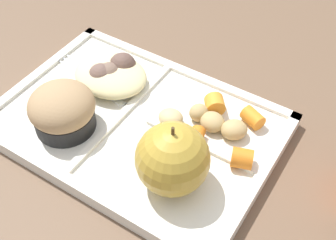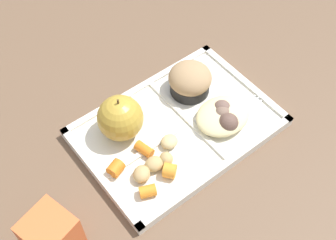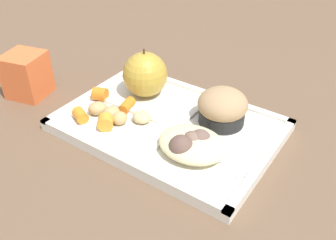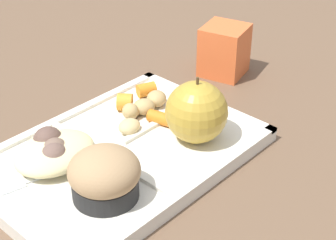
{
  "view_description": "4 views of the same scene",
  "coord_description": "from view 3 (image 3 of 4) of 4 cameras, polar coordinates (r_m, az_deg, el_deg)",
  "views": [
    {
      "loc": [
        -0.24,
        0.3,
        0.44
      ],
      "look_at": [
        -0.04,
        -0.02,
        0.03
      ],
      "focal_mm": 46.65,
      "sensor_mm": 36.0,
      "label": 1
    },
    {
      "loc": [
        -0.32,
        -0.37,
        0.7
      ],
      "look_at": [
        -0.02,
        0.01,
        0.04
      ],
      "focal_mm": 47.67,
      "sensor_mm": 36.0,
      "label": 2
    },
    {
      "loc": [
        0.29,
        -0.43,
        0.39
      ],
      "look_at": [
        0.01,
        -0.02,
        0.04
      ],
      "focal_mm": 39.65,
      "sensor_mm": 36.0,
      "label": 3
    },
    {
      "loc": [
        0.38,
        0.43,
        0.42
      ],
      "look_at": [
        -0.05,
        0.04,
        0.06
      ],
      "focal_mm": 56.71,
      "sensor_mm": 36.0,
      "label": 4
    }
  ],
  "objects": [
    {
      "name": "carrot_slice_small",
      "position": [
        0.7,
        -10.39,
        3.95
      ],
      "size": [
        0.03,
        0.03,
        0.02
      ],
      "primitive_type": "cylinder",
      "rotation": [
        0.0,
        1.57,
        3.48
      ],
      "color": "orange",
      "rests_on": "lunch_tray"
    },
    {
      "name": "potato_chunk_small",
      "position": [
        0.65,
        -8.68,
        1.07
      ],
      "size": [
        0.04,
        0.04,
        0.02
      ],
      "primitive_type": "ellipsoid",
      "rotation": [
        0.0,
        0.0,
        5.96
      ],
      "color": "tan",
      "rests_on": "lunch_tray"
    },
    {
      "name": "potato_chunk_golden",
      "position": [
        0.66,
        -10.72,
        1.79
      ],
      "size": [
        0.05,
        0.04,
        0.02
      ],
      "primitive_type": "ellipsoid",
      "rotation": [
        0.0,
        0.0,
        3.86
      ],
      "color": "tan",
      "rests_on": "lunch_tray"
    },
    {
      "name": "green_apple",
      "position": [
        0.7,
        -3.56,
        6.99
      ],
      "size": [
        0.08,
        0.08,
        0.09
      ],
      "color": "#B79333",
      "rests_on": "lunch_tray"
    },
    {
      "name": "plastic_fork",
      "position": [
        0.57,
        7.58,
        -5.8
      ],
      "size": [
        0.15,
        0.05,
        0.0
      ],
      "color": "white",
      "rests_on": "lunch_tray"
    },
    {
      "name": "milk_carton",
      "position": [
        0.77,
        -20.9,
        6.5
      ],
      "size": [
        0.09,
        0.09,
        0.09
      ],
      "primitive_type": "cube",
      "rotation": [
        0.0,
        0.0,
        0.25
      ],
      "color": "orange",
      "rests_on": "ground"
    },
    {
      "name": "ground",
      "position": [
        0.65,
        0.05,
        -1.5
      ],
      "size": [
        6.0,
        6.0,
        0.0
      ],
      "primitive_type": "plane",
      "color": "brown"
    },
    {
      "name": "carrot_slice_center",
      "position": [
        0.65,
        -13.33,
        0.71
      ],
      "size": [
        0.03,
        0.03,
        0.02
      ],
      "primitive_type": "cylinder",
      "rotation": [
        0.0,
        1.57,
        5.87
      ],
      "color": "orange",
      "rests_on": "lunch_tray"
    },
    {
      "name": "potato_chunk_wedge",
      "position": [
        0.64,
        -4.05,
        0.44
      ],
      "size": [
        0.04,
        0.03,
        0.02
      ],
      "primitive_type": "ellipsoid",
      "rotation": [
        0.0,
        0.0,
        1.68
      ],
      "color": "tan",
      "rests_on": "lunch_tray"
    },
    {
      "name": "meatball_center",
      "position": [
        0.55,
        2.04,
        -4.24
      ],
      "size": [
        0.04,
        0.04,
        0.04
      ],
      "primitive_type": "sphere",
      "color": "brown",
      "rests_on": "lunch_tray"
    },
    {
      "name": "bran_muffin",
      "position": [
        0.63,
        8.35,
        1.91
      ],
      "size": [
        0.08,
        0.08,
        0.06
      ],
      "color": "black",
      "rests_on": "lunch_tray"
    },
    {
      "name": "carrot_slice_tilted",
      "position": [
        0.62,
        -9.58,
        -0.32
      ],
      "size": [
        0.03,
        0.03,
        0.03
      ],
      "primitive_type": "cylinder",
      "rotation": [
        0.0,
        1.57,
        2.24
      ],
      "color": "orange",
      "rests_on": "lunch_tray"
    },
    {
      "name": "meatball_side",
      "position": [
        0.56,
        1.97,
        -4.37
      ],
      "size": [
        0.03,
        0.03,
        0.03
      ],
      "primitive_type": "sphere",
      "color": "brown",
      "rests_on": "lunch_tray"
    },
    {
      "name": "meatball_front",
      "position": [
        0.57,
        3.78,
        -3.41
      ],
      "size": [
        0.04,
        0.04,
        0.04
      ],
      "primitive_type": "sphere",
      "color": "#755B4C",
      "rests_on": "lunch_tray"
    },
    {
      "name": "lunch_tray",
      "position": [
        0.64,
        0.02,
        -0.9
      ],
      "size": [
        0.36,
        0.25,
        0.02
      ],
      "color": "silver",
      "rests_on": "ground"
    },
    {
      "name": "meatball_back",
      "position": [
        0.57,
        4.95,
        -3.18
      ],
      "size": [
        0.04,
        0.04,
        0.04
      ],
      "primitive_type": "sphere",
      "color": "brown",
      "rests_on": "lunch_tray"
    },
    {
      "name": "potato_chunk_browned",
      "position": [
        0.63,
        -7.43,
        0.27
      ],
      "size": [
        0.03,
        0.03,
        0.02
      ],
      "primitive_type": "ellipsoid",
      "rotation": [
        0.0,
        0.0,
        5.89
      ],
      "color": "tan",
      "rests_on": "lunch_tray"
    },
    {
      "name": "egg_noodle_pile",
      "position": [
        0.57,
        3.71,
        -3.71
      ],
      "size": [
        0.11,
        0.09,
        0.03
      ],
      "primitive_type": "ellipsoid",
      "color": "beige",
      "rests_on": "lunch_tray"
    },
    {
      "name": "carrot_slice_diagonal",
      "position": [
        0.67,
        -6.32,
        2.27
      ],
      "size": [
        0.03,
        0.04,
        0.02
      ],
      "primitive_type": "cylinder",
      "rotation": [
        0.0,
        1.57,
        4.95
      ],
      "color": "orange",
      "rests_on": "lunch_tray"
    }
  ]
}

